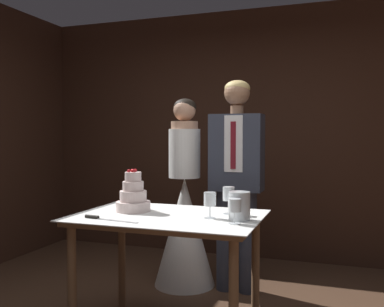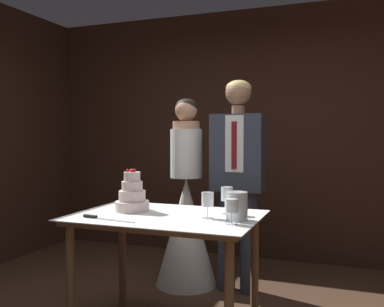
% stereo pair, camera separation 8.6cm
% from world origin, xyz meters
% --- Properties ---
extents(wall_back, '(4.96, 0.12, 2.70)m').
position_xyz_m(wall_back, '(0.00, 2.39, 1.35)').
color(wall_back, '#382116').
rests_on(wall_back, ground_plane).
extents(cake_table, '(1.22, 0.83, 0.81)m').
position_xyz_m(cake_table, '(-0.10, 0.31, 0.71)').
color(cake_table, brown).
rests_on(cake_table, ground_plane).
extents(tiered_cake, '(0.24, 0.24, 0.29)m').
position_xyz_m(tiered_cake, '(-0.38, 0.36, 0.91)').
color(tiered_cake, beige).
rests_on(tiered_cake, cake_table).
extents(cake_knife, '(0.39, 0.07, 0.02)m').
position_xyz_m(cake_knife, '(-0.44, 0.04, 0.82)').
color(cake_knife, silver).
rests_on(cake_knife, cake_table).
extents(wine_glass_near, '(0.08, 0.08, 0.18)m').
position_xyz_m(wine_glass_near, '(0.27, 0.47, 0.94)').
color(wine_glass_near, silver).
rests_on(wine_glass_near, cake_table).
extents(wine_glass_middle, '(0.08, 0.08, 0.17)m').
position_xyz_m(wine_glass_middle, '(0.19, 0.29, 0.93)').
color(wine_glass_middle, silver).
rests_on(wine_glass_middle, cake_table).
extents(wine_glass_far, '(0.08, 0.08, 0.15)m').
position_xyz_m(wine_glass_far, '(0.38, 0.17, 0.92)').
color(wine_glass_far, silver).
rests_on(wine_glass_far, cake_table).
extents(hurricane_candle, '(0.13, 0.13, 0.18)m').
position_xyz_m(hurricane_candle, '(0.38, 0.29, 0.90)').
color(hurricane_candle, silver).
rests_on(hurricane_candle, cake_table).
extents(bride, '(0.54, 0.54, 1.66)m').
position_xyz_m(bride, '(-0.33, 1.27, 0.61)').
color(bride, white).
rests_on(bride, ground_plane).
extents(groom, '(0.44, 0.25, 1.80)m').
position_xyz_m(groom, '(0.14, 1.27, 1.03)').
color(groom, '#333847').
rests_on(groom, ground_plane).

